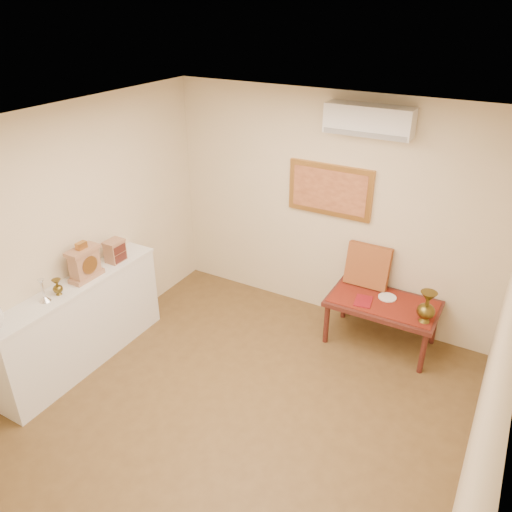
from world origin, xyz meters
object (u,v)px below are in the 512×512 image
Objects in this scene: brass_urn_tall at (427,304)px; wooden_chest at (115,251)px; display_ledge at (82,324)px; low_table at (383,307)px; mantel_clock at (85,263)px.

brass_urn_tall is 3.35m from wooden_chest.
brass_urn_tall reaches higher than display_ledge.
low_table is at bearing 26.14° from wooden_chest.
display_ledge is at bearing -92.25° from wooden_chest.
brass_urn_tall is 0.21× the size of display_ledge.
low_table is (2.67, 1.88, -0.01)m from display_ledge.
display_ledge is 0.84m from wooden_chest.
brass_urn_tall is at bearing 26.71° from mantel_clock.
wooden_chest reaches higher than display_ledge.
display_ledge is 3.27m from low_table.
wooden_chest is 3.02m from low_table.
brass_urn_tall reaches higher than low_table.
wooden_chest reaches higher than low_table.
wooden_chest is at bearing 87.75° from display_ledge.
wooden_chest is at bearing -153.86° from low_table.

